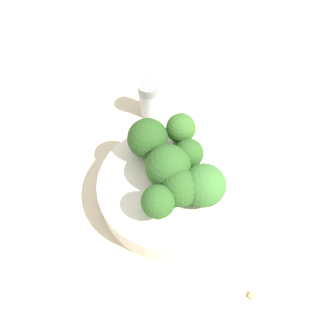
{
  "coord_description": "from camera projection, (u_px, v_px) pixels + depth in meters",
  "views": [
    {
      "loc": [
        0.07,
        0.21,
        0.41
      ],
      "look_at": [
        0.0,
        0.0,
        0.07
      ],
      "focal_mm": 35.0,
      "sensor_mm": 36.0,
      "label": 1
    }
  ],
  "objects": [
    {
      "name": "broccoli_floret_6",
      "position": [
        189.0,
        154.0,
        0.42
      ],
      "size": [
        0.04,
        0.04,
        0.05
      ],
      "color": "#8EB770",
      "rests_on": "bowl"
    },
    {
      "name": "pepper_shaker",
      "position": [
        149.0,
        99.0,
        0.53
      ],
      "size": [
        0.03,
        0.03,
        0.06
      ],
      "color": "#B2B7BC",
      "rests_on": "ground_plane"
    },
    {
      "name": "broccoli_floret_0",
      "position": [
        180.0,
        188.0,
        0.39
      ],
      "size": [
        0.05,
        0.05,
        0.05
      ],
      "color": "#7A9E5B",
      "rests_on": "bowl"
    },
    {
      "name": "ground_plane",
      "position": [
        168.0,
        196.0,
        0.47
      ],
      "size": [
        3.0,
        3.0,
        0.0
      ],
      "primitive_type": "plane",
      "color": "beige"
    },
    {
      "name": "bowl",
      "position": [
        168.0,
        189.0,
        0.45
      ],
      "size": [
        0.19,
        0.19,
        0.04
      ],
      "primitive_type": "cylinder",
      "color": "silver",
      "rests_on": "ground_plane"
    },
    {
      "name": "broccoli_floret_2",
      "position": [
        181.0,
        130.0,
        0.44
      ],
      "size": [
        0.04,
        0.04,
        0.06
      ],
      "color": "#84AD66",
      "rests_on": "bowl"
    },
    {
      "name": "broccoli_floret_3",
      "position": [
        168.0,
        169.0,
        0.4
      ],
      "size": [
        0.06,
        0.06,
        0.06
      ],
      "color": "#8EB770",
      "rests_on": "bowl"
    },
    {
      "name": "broccoli_floret_1",
      "position": [
        148.0,
        139.0,
        0.43
      ],
      "size": [
        0.06,
        0.06,
        0.06
      ],
      "color": "#7A9E5B",
      "rests_on": "bowl"
    },
    {
      "name": "broccoli_floret_4",
      "position": [
        204.0,
        186.0,
        0.4
      ],
      "size": [
        0.05,
        0.05,
        0.05
      ],
      "color": "#7A9E5B",
      "rests_on": "bowl"
    },
    {
      "name": "almond_crumb_1",
      "position": [
        251.0,
        295.0,
        0.39
      ],
      "size": [
        0.01,
        0.01,
        0.01
      ],
      "primitive_type": "cube",
      "rotation": [
        0.0,
        0.0,
        0.7
      ],
      "color": "tan",
      "rests_on": "ground_plane"
    },
    {
      "name": "almond_crumb_0",
      "position": [
        177.0,
        117.0,
        0.55
      ],
      "size": [
        0.01,
        0.01,
        0.01
      ],
      "primitive_type": "cube",
      "rotation": [
        0.0,
        0.0,
        2.27
      ],
      "color": "tan",
      "rests_on": "ground_plane"
    },
    {
      "name": "broccoli_floret_5",
      "position": [
        158.0,
        202.0,
        0.38
      ],
      "size": [
        0.04,
        0.04,
        0.05
      ],
      "color": "#84AD66",
      "rests_on": "bowl"
    }
  ]
}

